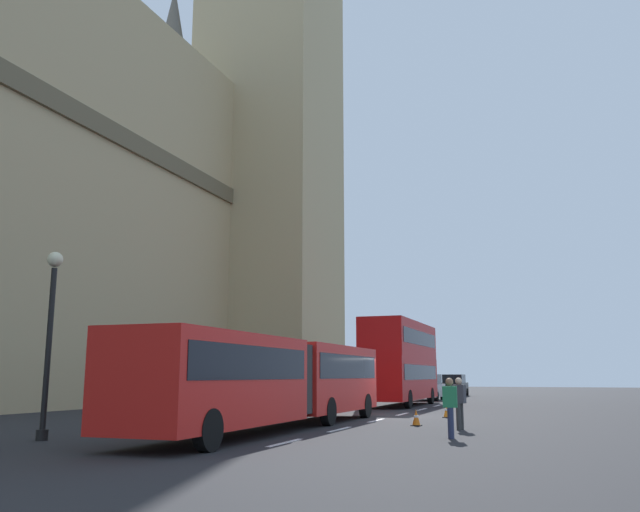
# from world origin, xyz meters

# --- Properties ---
(ground_plane) EXTENTS (160.00, 160.00, 0.00)m
(ground_plane) POSITION_xyz_m (0.00, 0.00, 0.00)
(ground_plane) COLOR #262628
(lane_centre_marking) EXTENTS (25.20, 0.16, 0.01)m
(lane_centre_marking) POSITION_xyz_m (-0.56, 0.00, 0.01)
(lane_centre_marking) COLOR silver
(lane_centre_marking) RESTS_ON ground_plane
(articulated_bus) EXTENTS (16.17, 2.54, 2.90)m
(articulated_bus) POSITION_xyz_m (-8.07, 1.99, 1.75)
(articulated_bus) COLOR red
(articulated_bus) RESTS_ON ground_plane
(double_decker_bus) EXTENTS (10.29, 2.54, 4.90)m
(double_decker_bus) POSITION_xyz_m (10.28, 2.00, 2.71)
(double_decker_bus) COLOR #B20F0F
(double_decker_bus) RESTS_ON ground_plane
(sedan_lead) EXTENTS (4.40, 1.86, 1.85)m
(sedan_lead) POSITION_xyz_m (19.29, 2.10, 0.91)
(sedan_lead) COLOR gray
(sedan_lead) RESTS_ON ground_plane
(sedan_trailing) EXTENTS (4.40, 1.86, 1.85)m
(sedan_trailing) POSITION_xyz_m (29.63, 1.74, 0.91)
(sedan_trailing) COLOR black
(sedan_trailing) RESTS_ON ground_plane
(traffic_cone_west) EXTENTS (0.36, 0.36, 0.58)m
(traffic_cone_west) POSITION_xyz_m (-4.98, -2.05, 0.28)
(traffic_cone_west) COLOR black
(traffic_cone_west) RESTS_ON ground_plane
(traffic_cone_middle) EXTENTS (0.36, 0.36, 0.58)m
(traffic_cone_middle) POSITION_xyz_m (-0.01, -2.34, 0.28)
(traffic_cone_middle) COLOR black
(traffic_cone_middle) RESTS_ON ground_plane
(street_lamp) EXTENTS (0.44, 0.44, 5.27)m
(street_lamp) POSITION_xyz_m (-13.81, 6.50, 3.06)
(street_lamp) COLOR black
(street_lamp) RESTS_ON ground_plane
(pedestrian_near_cones) EXTENTS (0.36, 0.42, 1.69)m
(pedestrian_near_cones) POSITION_xyz_m (-9.34, -3.96, 0.91)
(pedestrian_near_cones) COLOR #262D4C
(pedestrian_near_cones) RESTS_ON ground_plane
(pedestrian_by_kerb) EXTENTS (0.35, 0.45, 1.69)m
(pedestrian_by_kerb) POSITION_xyz_m (-6.28, -3.78, 0.91)
(pedestrian_by_kerb) COLOR #333333
(pedestrian_by_kerb) RESTS_ON ground_plane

